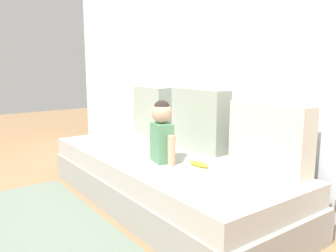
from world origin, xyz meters
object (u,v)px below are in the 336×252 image
(throw_pillow_left, at_px, (152,111))
(throw_pillow_center, at_px, (200,119))
(throw_pillow_right, at_px, (270,137))
(couch, at_px, (164,180))
(banana, at_px, (199,164))
(toddler, at_px, (162,131))

(throw_pillow_left, height_order, throw_pillow_center, throw_pillow_center)
(throw_pillow_center, xyz_separation_m, throw_pillow_right, (0.72, 0.00, -0.03))
(couch, bearing_deg, throw_pillow_left, 152.68)
(couch, relative_size, throw_pillow_center, 4.07)
(banana, bearing_deg, throw_pillow_left, 163.08)
(throw_pillow_center, bearing_deg, throw_pillow_right, 0.00)
(couch, distance_m, throw_pillow_left, 0.92)
(couch, xyz_separation_m, banana, (0.38, 0.04, 0.22))
(couch, height_order, throw_pillow_left, throw_pillow_left)
(couch, distance_m, toddler, 0.46)
(throw_pillow_left, relative_size, throw_pillow_center, 0.86)
(throw_pillow_right, bearing_deg, couch, -152.68)
(throw_pillow_left, height_order, throw_pillow_right, throw_pillow_left)
(throw_pillow_left, bearing_deg, banana, -16.92)
(throw_pillow_left, xyz_separation_m, throw_pillow_right, (1.44, 0.00, -0.01))
(throw_pillow_center, bearing_deg, toddler, -75.93)
(throw_pillow_left, bearing_deg, couch, -27.32)
(throw_pillow_right, distance_m, toddler, 0.76)
(couch, bearing_deg, throw_pillow_center, 90.00)
(throw_pillow_right, bearing_deg, throw_pillow_center, 180.00)
(throw_pillow_left, bearing_deg, throw_pillow_center, 0.00)
(throw_pillow_center, height_order, banana, throw_pillow_center)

